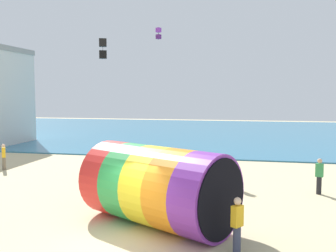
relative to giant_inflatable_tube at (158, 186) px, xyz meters
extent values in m
plane|color=#CCBA8C|center=(-0.91, -2.13, -1.48)|extent=(120.00, 120.00, 0.00)
cube|color=teal|center=(-0.91, 34.38, -1.43)|extent=(120.00, 40.00, 0.10)
cylinder|color=red|center=(-1.99, 1.07, 0.00)|extent=(2.39, 3.14, 2.96)
cylinder|color=green|center=(-1.01, 0.54, 0.00)|extent=(2.39, 3.14, 2.96)
cylinder|color=yellow|center=(-0.02, 0.01, 0.00)|extent=(2.39, 3.14, 2.96)
cylinder|color=orange|center=(0.96, -0.52, 0.00)|extent=(2.39, 3.14, 2.96)
cylinder|color=purple|center=(1.95, -1.05, 0.00)|extent=(2.39, 3.14, 2.96)
cylinder|color=black|center=(2.45, -1.32, 0.00)|extent=(1.34, 2.43, 2.72)
cylinder|color=#383D56|center=(2.96, -2.01, -1.05)|extent=(0.24, 0.24, 0.87)
cube|color=yellow|center=(2.96, -2.01, -0.29)|extent=(0.40, 0.42, 0.65)
sphere|color=beige|center=(2.96, -2.01, 0.18)|extent=(0.24, 0.24, 0.24)
cube|color=black|center=(-7.58, 14.04, 7.32)|extent=(0.73, 0.73, 0.60)
cube|color=black|center=(-7.58, 14.04, 6.42)|extent=(0.73, 0.73, 0.60)
cylinder|color=black|center=(-7.58, 14.04, 6.87)|extent=(0.02, 0.02, 1.60)
cube|color=purple|center=(-3.12, 13.62, 8.05)|extent=(0.41, 0.41, 0.32)
cube|color=#4C1E6B|center=(-3.12, 13.62, 7.57)|extent=(0.41, 0.41, 0.32)
cylinder|color=black|center=(-3.12, 13.62, 7.81)|extent=(0.02, 0.02, 0.86)
cylinder|color=black|center=(-5.09, 6.28, -1.05)|extent=(0.24, 0.24, 0.86)
cube|color=red|center=(-5.09, 6.28, -0.30)|extent=(0.30, 0.40, 0.65)
sphere|color=#9E7051|center=(-5.09, 6.28, 0.16)|extent=(0.23, 0.23, 0.23)
cylinder|color=#726651|center=(-12.06, 7.92, -1.07)|extent=(0.24, 0.24, 0.83)
cube|color=yellow|center=(-12.06, 7.92, -0.34)|extent=(0.39, 0.42, 0.62)
sphere|color=beige|center=(-12.06, 7.92, 0.10)|extent=(0.22, 0.22, 0.22)
cylinder|color=black|center=(6.75, 5.81, -1.05)|extent=(0.24, 0.24, 0.86)
cube|color=#338C4C|center=(6.75, 5.81, -0.29)|extent=(0.41, 0.32, 0.65)
sphere|color=tan|center=(6.75, 5.81, 0.17)|extent=(0.23, 0.23, 0.23)
camera|label=1|loc=(3.13, -13.29, 3.41)|focal=40.00mm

